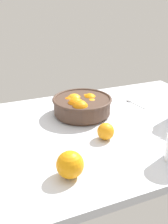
% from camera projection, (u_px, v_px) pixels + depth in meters
% --- Properties ---
extents(ground_plane, '(1.37, 0.83, 0.03)m').
position_uv_depth(ground_plane, '(89.00, 131.00, 1.10)').
color(ground_plane, silver).
extents(fruit_bowl, '(0.27, 0.27, 0.10)m').
position_uv_depth(fruit_bowl, '(82.00, 105.00, 1.19)').
color(fruit_bowl, '#473328').
rests_on(fruit_bowl, ground_plane).
extents(loose_orange_0, '(0.07, 0.07, 0.07)m').
position_uv_depth(loose_orange_0, '(106.00, 131.00, 1.00)').
color(loose_orange_0, orange).
rests_on(loose_orange_0, ground_plane).
extents(loose_orange_1, '(0.09, 0.09, 0.09)m').
position_uv_depth(loose_orange_1, '(70.00, 165.00, 0.79)').
color(loose_orange_1, orange).
rests_on(loose_orange_1, ground_plane).
extents(spoon, '(0.04, 0.14, 0.01)m').
position_uv_depth(spoon, '(133.00, 102.00, 1.34)').
color(spoon, silver).
rests_on(spoon, ground_plane).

